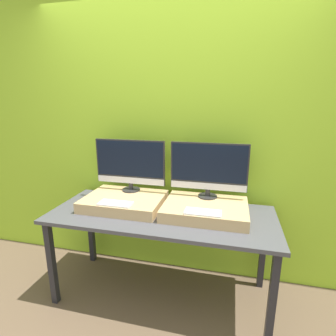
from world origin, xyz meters
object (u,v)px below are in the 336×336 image
(monitor_left, at_px, (130,163))
(monitor_right, at_px, (209,168))
(keyboard_left, at_px, (115,203))
(keyboard_right, at_px, (203,212))

(monitor_left, distance_m, monitor_right, 0.69)
(monitor_right, bearing_deg, monitor_left, 180.00)
(keyboard_left, distance_m, keyboard_right, 0.69)
(keyboard_left, xyz_separation_m, monitor_right, (0.69, 0.34, 0.25))
(monitor_right, height_order, keyboard_right, monitor_right)
(monitor_right, bearing_deg, keyboard_right, -90.00)
(keyboard_left, height_order, monitor_right, monitor_right)
(monitor_left, xyz_separation_m, keyboard_left, (0.00, -0.34, -0.25))
(monitor_left, height_order, monitor_right, same)
(monitor_right, bearing_deg, keyboard_left, -154.04)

